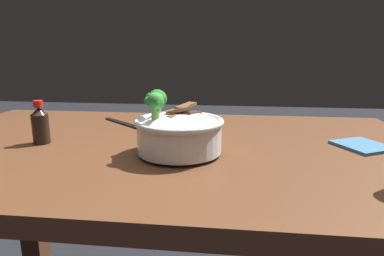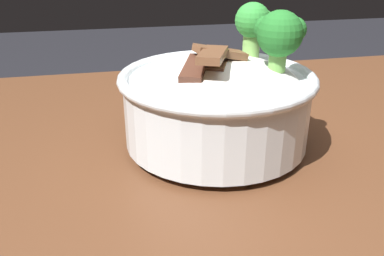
{
  "view_description": "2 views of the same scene",
  "coord_description": "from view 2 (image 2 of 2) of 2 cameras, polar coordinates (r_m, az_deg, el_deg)",
  "views": [
    {
      "loc": [
        -0.19,
        0.87,
        1.02
      ],
      "look_at": [
        -0.1,
        0.11,
        0.83
      ],
      "focal_mm": 31.21,
      "sensor_mm": 36.0,
      "label": 1
    },
    {
      "loc": [
        -0.18,
        -0.33,
        0.97
      ],
      "look_at": [
        -0.1,
        0.05,
        0.8
      ],
      "focal_mm": 37.96,
      "sensor_mm": 36.0,
      "label": 2
    }
  ],
  "objects": [
    {
      "name": "rice_bowl",
      "position": [
        0.46,
        3.73,
        4.56
      ],
      "size": [
        0.22,
        0.22,
        0.16
      ],
      "color": "silver",
      "rests_on": "dining_table"
    }
  ]
}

